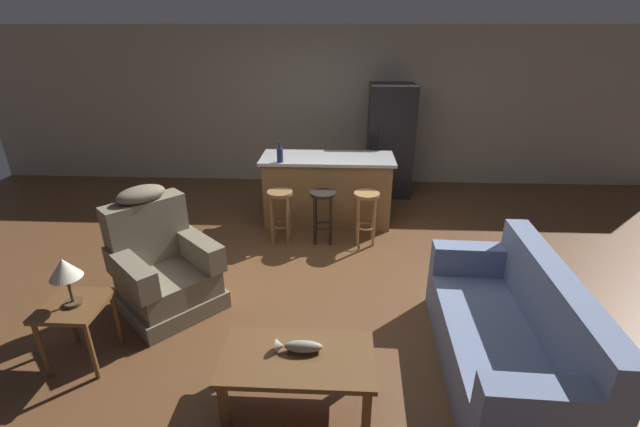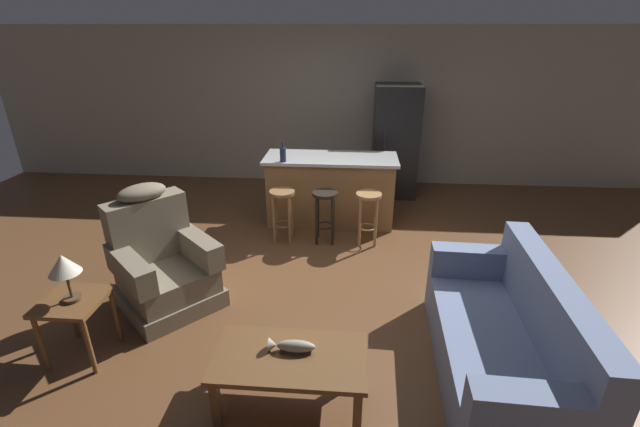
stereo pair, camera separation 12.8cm
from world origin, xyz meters
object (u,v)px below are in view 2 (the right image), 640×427
coffee_table (290,362)px  kitchen_island (331,190)px  bar_stool_left (282,206)px  refrigerator (395,141)px  end_table (75,309)px  fish_figurine (291,346)px  bar_stool_middle (325,208)px  bottle_tall_green (283,154)px  bar_stool_right (368,209)px  recliner_near_lamp (162,264)px  couch (506,342)px  table_lamp (64,266)px

coffee_table → kitchen_island: 3.23m
bar_stool_left → refrigerator: size_ratio=0.39×
kitchen_island → bar_stool_left: bearing=-132.5°
end_table → fish_figurine: bearing=-9.1°
bar_stool_middle → coffee_table: bearing=-91.6°
kitchen_island → bottle_tall_green: bottle_tall_green is taller
kitchen_island → bar_stool_right: 0.81m
refrigerator → kitchen_island: bearing=-128.7°
coffee_table → recliner_near_lamp: recliner_near_lamp is taller
couch → kitchen_island: bearing=-59.9°
bar_stool_left → bar_stool_right: size_ratio=1.00×
bar_stool_middle → couch: bearing=-55.2°
coffee_table → bar_stool_right: bar_stool_right is taller
bar_stool_right → refrigerator: bearing=76.1°
coffee_table → kitchen_island: kitchen_island is taller
fish_figurine → bar_stool_left: (-0.48, 2.55, 0.01)m
kitchen_island → bottle_tall_green: bearing=-156.1°
coffee_table → bar_stool_middle: (0.07, 2.60, 0.11)m
table_lamp → kitchen_island: size_ratio=0.23×
table_lamp → bar_stool_left: table_lamp is taller
bar_stool_middle → bottle_tall_green: size_ratio=2.61×
table_lamp → kitchen_island: 3.49m
end_table → bar_stool_right: (2.43, 2.26, 0.01)m
bar_stool_left → bar_stool_middle: same height
recliner_near_lamp → fish_figurine: bearing=5.5°
coffee_table → bottle_tall_green: 3.08m
bar_stool_middle → bar_stool_right: (0.54, 0.00, 0.00)m
coffee_table → bar_stool_left: size_ratio=1.62×
coffee_table → couch: couch is taller
kitchen_island → end_table: bearing=-123.7°
recliner_near_lamp → bottle_tall_green: bearing=105.7°
couch → bar_stool_left: couch is taller
fish_figurine → end_table: size_ratio=0.61×
kitchen_island → refrigerator: 1.59m
coffee_table → bar_stool_right: (0.61, 2.60, 0.11)m
coffee_table → end_table: end_table is taller
kitchen_island → bottle_tall_green: (-0.61, -0.27, 0.57)m
coffee_table → fish_figurine: fish_figurine is taller
end_table → bar_stool_middle: (1.89, 2.26, 0.01)m
couch → bar_stool_left: 3.07m
end_table → bar_stool_right: 3.32m
couch → recliner_near_lamp: 3.16m
recliner_near_lamp → bar_stool_right: recliner_near_lamp is taller
bar_stool_middle → refrigerator: (0.99, 1.83, 0.41)m
coffee_table → kitchen_island: size_ratio=0.61×
table_lamp → bar_stool_left: 2.65m
bottle_tall_green → end_table: bearing=-116.7°
bar_stool_right → refrigerator: (0.45, 1.83, 0.41)m
coffee_table → bar_stool_left: 2.64m
table_lamp → bar_stool_middle: size_ratio=0.60×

